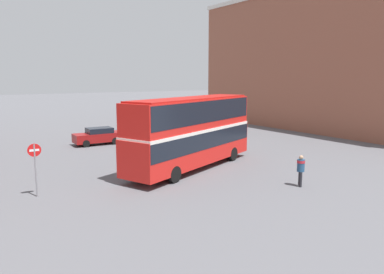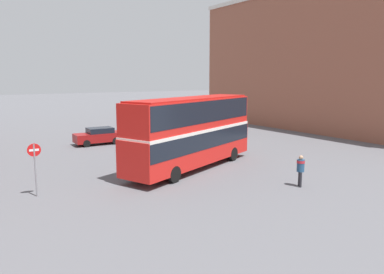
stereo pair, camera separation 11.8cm
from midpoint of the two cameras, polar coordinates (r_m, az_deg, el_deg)
name	(u,v)px [view 2 (the right image)]	position (r m, az deg, el deg)	size (l,w,h in m)	color
ground_plane	(163,170)	(24.99, -4.35, -4.97)	(240.00, 240.00, 0.00)	#5B5B60
building_row_right	(329,60)	(47.07, 20.22, 10.98)	(10.04, 34.45, 16.04)	#935642
double_decker_bus	(192,128)	(24.74, 0.14, 1.32)	(11.48, 6.61, 4.75)	red
pedestrian_foreground	(301,168)	(21.77, 16.36, -4.49)	(0.62, 0.62, 1.79)	#232328
parked_car_kerb_near	(99,136)	(35.00, -13.92, 0.16)	(4.30, 1.90, 1.52)	maroon
no_entry_sign	(35,161)	(20.61, -22.69, -3.38)	(0.67, 0.08, 2.77)	gray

